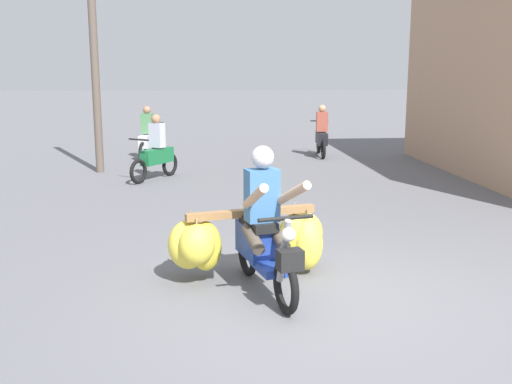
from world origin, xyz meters
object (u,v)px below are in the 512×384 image
Objects in this scene: motorbike_distant_ahead_right at (148,138)px; utility_pole at (95,59)px; motorbike_main_loaded at (253,238)px; motorbike_distant_ahead_left at (322,136)px; motorbike_distant_far_ahead at (156,153)px.

utility_pole reaches higher than motorbike_distant_ahead_right.
motorbike_main_loaded is 1.22× the size of motorbike_distant_ahead_right.
utility_pole is at bearing -116.84° from motorbike_distant_ahead_right.
motorbike_main_loaded is 1.20× the size of motorbike_distant_ahead_left.
motorbike_distant_ahead_left is at bearing 35.65° from motorbike_distant_far_ahead.
utility_pole is (-5.60, -2.00, 1.98)m from motorbike_distant_ahead_left.
motorbike_distant_ahead_left is 1.16× the size of motorbike_distant_far_ahead.
motorbike_main_loaded is at bearing -69.39° from utility_pole.
utility_pole is at bearing 110.61° from motorbike_main_loaded.
motorbike_distant_far_ahead is at bearing -37.08° from utility_pole.
motorbike_distant_far_ahead is (-4.23, -3.04, 0.00)m from motorbike_distant_ahead_left.
motorbike_distant_far_ahead is (0.40, -2.94, 0.00)m from motorbike_distant_ahead_right.
motorbike_distant_ahead_right is at bearing 97.72° from motorbike_distant_far_ahead.
motorbike_distant_ahead_right is 2.92m from utility_pole.
motorbike_distant_ahead_right is at bearing 63.16° from utility_pole.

